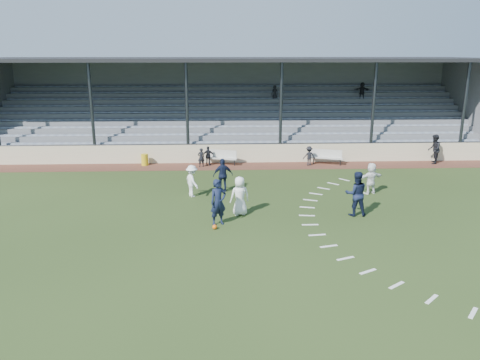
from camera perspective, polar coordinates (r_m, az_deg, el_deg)
name	(u,v)px	position (r m, az deg, el deg)	size (l,w,h in m)	color
ground	(242,226)	(19.62, 0.30, -5.61)	(90.00, 90.00, 0.00)	#283A18
cinder_track	(235,166)	(29.65, -0.63, 1.70)	(34.00, 2.00, 0.02)	#532C21
retaining_wall	(234,154)	(30.54, -0.69, 3.24)	(34.00, 0.18, 1.20)	beige
bench_left	(222,156)	(29.92, -2.26, 2.94)	(2.03, 1.01, 0.95)	beige
bench_right	(327,156)	(30.52, 10.51, 2.95)	(2.02, 1.08, 0.95)	beige
trash_bin	(145,160)	(30.39, -11.53, 2.44)	(0.45, 0.45, 0.72)	gold
football	(215,227)	(19.25, -3.11, -5.74)	(0.20, 0.20, 0.20)	orange
player_white_lead	(240,196)	(20.64, -0.03, -1.96)	(0.86, 0.56, 1.75)	white
player_navy_lead	(218,202)	(19.47, -2.68, -2.72)	(0.72, 0.47, 1.97)	#131A34
player_navy_mid	(356,194)	(21.17, 13.96, -1.63)	(0.97, 0.76, 2.00)	#131A34
player_white_wing	(192,181)	(23.39, -5.86, -0.12)	(1.04, 0.60, 1.61)	white
player_navy_wing	(223,175)	(24.11, -2.09, 0.59)	(1.03, 0.43, 1.75)	#131A34
player_white_back	(371,178)	(24.68, 15.67, 0.20)	(1.50, 0.48, 1.61)	white
official	(434,149)	(32.63, 22.58, 3.49)	(0.92, 0.71, 1.88)	black
sub_left_near	(201,158)	(29.41, -4.76, 2.75)	(0.44, 0.29, 1.20)	black
sub_left_far	(208,156)	(29.72, -3.88, 2.94)	(0.73, 0.30, 1.24)	black
sub_right	(309,156)	(30.03, 8.41, 2.94)	(0.79, 0.46, 1.23)	black
grandstand	(233,119)	(34.91, -0.92, 7.45)	(34.60, 9.00, 6.61)	slate
penalty_arc	(340,224)	(20.22, 12.10, -5.30)	(3.89, 14.63, 0.01)	white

